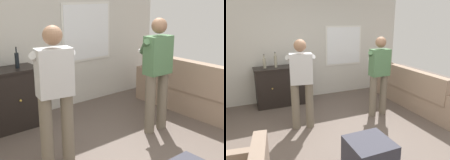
# 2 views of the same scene
# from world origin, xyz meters

# --- Properties ---
(wall_back_with_window) EXTENTS (5.20, 0.15, 2.80)m
(wall_back_with_window) POSITION_xyz_m (0.03, 2.66, 1.40)
(wall_back_with_window) COLOR beige
(wall_back_with_window) RESTS_ON ground
(couch) EXTENTS (0.57, 2.44, 0.93)m
(couch) POSITION_xyz_m (1.97, 0.89, 0.35)
(couch) COLOR gray
(couch) RESTS_ON ground
(bottle_wine_green) EXTENTS (0.06, 0.06, 0.32)m
(bottle_wine_green) POSITION_xyz_m (-0.55, 2.27, 1.05)
(bottle_wine_green) COLOR black
(bottle_wine_green) RESTS_ON sideboard_cabinet
(person_standing_left) EXTENTS (0.55, 0.51, 1.68)m
(person_standing_left) POSITION_xyz_m (-0.69, 0.94, 0.94)
(person_standing_left) COLOR #6B6051
(person_standing_left) RESTS_ON ground
(person_standing_right) EXTENTS (0.56, 0.48, 1.68)m
(person_standing_right) POSITION_xyz_m (0.95, 0.87, 0.94)
(person_standing_right) COLOR #6B6051
(person_standing_right) RESTS_ON ground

